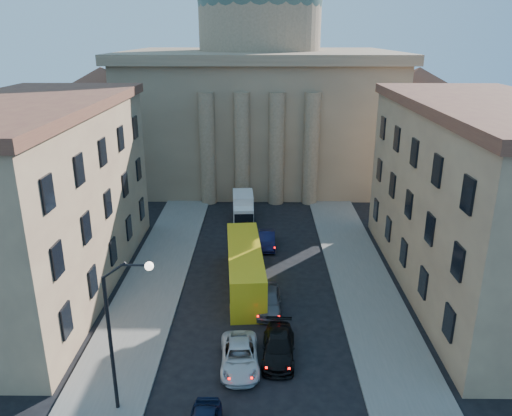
% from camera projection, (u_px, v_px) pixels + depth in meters
% --- Properties ---
extents(sidewalk_left, '(5.00, 60.00, 0.15)m').
position_uv_depth(sidewalk_left, '(141.00, 311.00, 36.46)').
color(sidewalk_left, '#62605A').
rests_on(sidewalk_left, ground).
extents(sidewalk_right, '(5.00, 60.00, 0.15)m').
position_uv_depth(sidewalk_right, '(374.00, 312.00, 36.29)').
color(sidewalk_right, '#62605A').
rests_on(sidewalk_right, ground).
extents(church, '(68.02, 28.76, 36.60)m').
position_uv_depth(church, '(260.00, 90.00, 67.77)').
color(church, '#776149').
rests_on(church, ground).
extents(building_left, '(11.60, 26.60, 14.70)m').
position_uv_depth(building_left, '(35.00, 198.00, 37.86)').
color(building_left, tan).
rests_on(building_left, ground).
extents(building_right, '(11.60, 26.60, 14.70)m').
position_uv_depth(building_right, '(483.00, 199.00, 37.54)').
color(building_right, tan).
rests_on(building_right, ground).
extents(street_lamp, '(2.62, 0.44, 8.83)m').
position_uv_depth(street_lamp, '(119.00, 325.00, 25.28)').
color(street_lamp, black).
rests_on(street_lamp, ground).
extents(car_left_mid, '(2.58, 5.10, 1.38)m').
position_uv_depth(car_left_mid, '(240.00, 356.00, 30.32)').
color(car_left_mid, silver).
rests_on(car_left_mid, ground).
extents(car_right_mid, '(2.25, 5.02, 1.43)m').
position_uv_depth(car_right_mid, '(278.00, 347.00, 31.20)').
color(car_right_mid, black).
rests_on(car_right_mid, ground).
extents(car_right_far, '(1.93, 4.63, 1.57)m').
position_uv_depth(car_right_far, '(269.00, 300.00, 36.48)').
color(car_right_far, '#55565B').
rests_on(car_right_far, ground).
extents(car_right_distant, '(1.54, 4.33, 1.42)m').
position_uv_depth(car_right_distant, '(267.00, 240.00, 47.28)').
color(car_right_distant, black).
rests_on(car_right_distant, ground).
extents(city_bus, '(3.51, 11.60, 3.22)m').
position_uv_depth(city_bus, '(245.00, 266.00, 39.64)').
color(city_bus, gold).
rests_on(city_bus, ground).
extents(box_truck, '(2.42, 5.48, 2.95)m').
position_uv_depth(box_truck, '(243.00, 209.00, 53.44)').
color(box_truck, silver).
rests_on(box_truck, ground).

